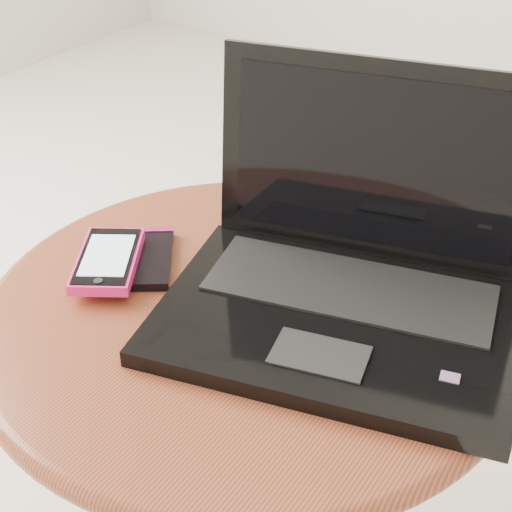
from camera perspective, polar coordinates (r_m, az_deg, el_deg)
The scene contains 4 objects.
table at distance 0.95m, azimuth -0.50°, elevation -8.46°, with size 0.61×0.61×0.48m.
laptop at distance 0.85m, azimuth 6.78°, elevation -1.31°, with size 0.43×0.37×0.25m.
phone_black at distance 0.96m, azimuth -8.11°, elevation -0.16°, with size 0.12×0.14×0.01m.
phone_pink at distance 0.94m, azimuth -10.75°, elevation -0.30°, with size 0.13×0.14×0.02m.
Camera 1 is at (0.27, -0.65, 1.01)m, focal length 54.89 mm.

